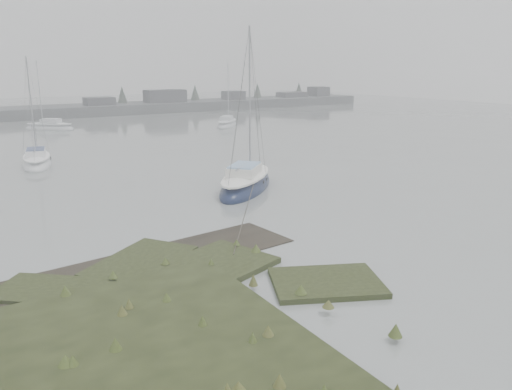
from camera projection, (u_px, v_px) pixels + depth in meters
The scene contains 6 objects.
ground at pixel (82, 152), 41.01m from camera, with size 160.00×160.00×0.00m, color gray.
far_shoreline at pixel (203, 104), 80.74m from camera, with size 60.00×8.00×4.15m.
sailboat_main at pixel (246, 184), 28.72m from camera, with size 6.63×6.41×9.80m.
sailboat_white at pixel (37, 162), 35.56m from camera, with size 2.98×6.04×8.17m.
sailboat_far_b at pixel (227, 124), 58.16m from camera, with size 5.16×5.38×7.93m.
sailboat_far_c at pixel (50, 128), 55.06m from camera, with size 5.55×5.11×8.04m.
Camera 1 is at (-9.43, -11.99, 6.97)m, focal length 35.00 mm.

